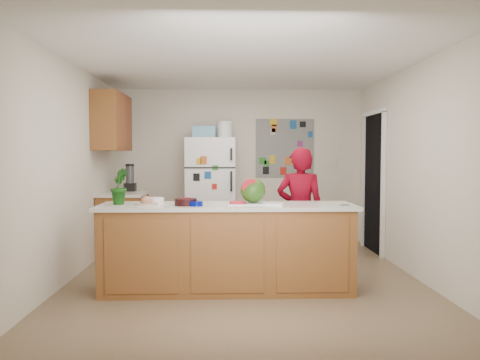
{
  "coord_description": "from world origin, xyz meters",
  "views": [
    {
      "loc": [
        -0.21,
        -5.39,
        1.44
      ],
      "look_at": [
        -0.04,
        0.2,
        1.14
      ],
      "focal_mm": 35.0,
      "sensor_mm": 36.0,
      "label": 1
    }
  ],
  "objects_px": {
    "person": "(300,212)",
    "cherry_bowl": "(186,202)",
    "refrigerator": "(211,193)",
    "watermelon": "(253,190)"
  },
  "relations": [
    {
      "from": "refrigerator",
      "to": "cherry_bowl",
      "type": "distance_m",
      "value": 2.47
    },
    {
      "from": "refrigerator",
      "to": "person",
      "type": "height_order",
      "value": "refrigerator"
    },
    {
      "from": "refrigerator",
      "to": "watermelon",
      "type": "xyz_separation_m",
      "value": [
        0.52,
        -2.35,
        0.21
      ]
    },
    {
      "from": "refrigerator",
      "to": "person",
      "type": "relative_size",
      "value": 1.11
    },
    {
      "from": "refrigerator",
      "to": "cherry_bowl",
      "type": "xyz_separation_m",
      "value": [
        -0.18,
        -2.47,
        0.11
      ]
    },
    {
      "from": "person",
      "to": "cherry_bowl",
      "type": "xyz_separation_m",
      "value": [
        -1.29,
        -0.67,
        0.19
      ]
    },
    {
      "from": "person",
      "to": "refrigerator",
      "type": "bearing_deg",
      "value": -44.95
    },
    {
      "from": "watermelon",
      "to": "cherry_bowl",
      "type": "relative_size",
      "value": 1.17
    },
    {
      "from": "person",
      "to": "cherry_bowl",
      "type": "relative_size",
      "value": 6.72
    },
    {
      "from": "refrigerator",
      "to": "cherry_bowl",
      "type": "relative_size",
      "value": 7.48
    }
  ]
}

